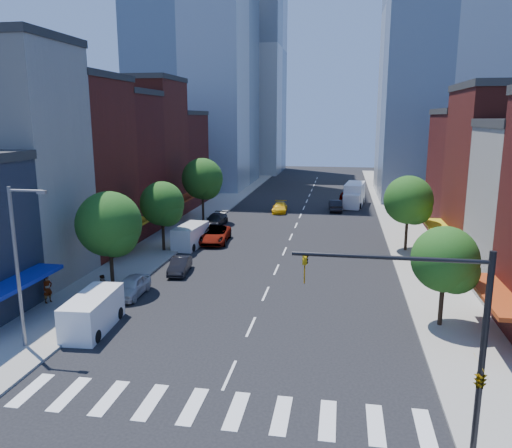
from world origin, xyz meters
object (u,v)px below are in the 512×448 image
Objects in this scene: box_truck at (354,195)px; pedestrian_far at (102,286)px; cargo_van_far at (190,236)px; taxi at (280,207)px; parked_car_second at (180,266)px; parked_car_front at (132,286)px; traffic_car_far at (346,197)px; parked_car_rear at (216,220)px; cargo_van_near at (92,313)px; traffic_car_oncoming at (335,205)px; pedestrian_near at (48,289)px; parked_car_third at (215,235)px.

box_truck is 45.93m from pedestrian_far.
cargo_van_far reaches higher than taxi.
parked_car_second is 38.28m from box_truck.
traffic_car_far reaches higher than parked_car_front.
parked_car_second is at bearing -105.84° from box_truck.
traffic_car_far reaches higher than taxi.
taxi is at bearing 76.97° from cargo_van_far.
cargo_van_far is at bearing -84.77° from parked_car_rear.
taxi is at bearing 76.97° from cargo_van_near.
taxi is at bearing 78.54° from parked_car_front.
parked_car_front is at bearing 71.83° from traffic_car_far.
cargo_van_far is 1.12× the size of traffic_car_oncoming.
traffic_car_far reaches higher than parked_car_rear.
traffic_car_oncoming is 40.72m from pedestrian_far.
traffic_car_far is at bearing 69.18° from cargo_van_near.
parked_car_second is 0.75× the size of cargo_van_far.
pedestrian_far is at bearing 70.32° from traffic_car_far.
taxi is (6.51, 9.76, -0.02)m from parked_car_rear.
parked_car_front is 1.06× the size of parked_car_second.
cargo_van_far is 33.94m from traffic_car_far.
box_truck reaches higher than parked_car_rear.
pedestrian_near is at bearing -135.49° from parked_car_second.
taxi is 0.99× the size of traffic_car_far.
pedestrian_near is (-5.10, 3.46, 0.03)m from cargo_van_near.
cargo_van_far is 15.42m from pedestrian_far.
parked_car_rear is 0.91× the size of cargo_van_far.
traffic_car_oncoming is (13.97, 22.25, -0.31)m from cargo_van_far.
parked_car_rear is at bearing 9.92° from pedestrian_near.
parked_car_third is at bearing -113.57° from box_truck.
taxi is at bearing 71.27° from parked_car_third.
traffic_car_oncoming is (7.45, 2.32, 0.10)m from taxi.
parked_car_second is at bearing 167.21° from pedestrian_far.
traffic_car_far is at bearing 70.24° from parked_car_front.
pedestrian_near is at bearing -153.45° from parked_car_front.
parked_car_third reaches higher than parked_car_front.
parked_car_rear is at bearing 88.62° from parked_car_second.
cargo_van_far is at bearing 52.97° from traffic_car_oncoming.
parked_car_front is 0.80× the size of cargo_van_far.
taxi is 12.20m from box_truck.
pedestrian_far reaches higher than parked_car_third.
taxi is 13.61m from traffic_car_far.
parked_car_front is at bearing 86.94° from cargo_van_near.
parked_car_rear is (-2.00, 8.04, -0.12)m from parked_car_third.
pedestrian_near reaches higher than pedestrian_far.
box_truck is 4.31× the size of pedestrian_near.
parked_car_front is 24.42m from parked_car_rear.
traffic_car_oncoming reaches higher than parked_car_rear.
traffic_car_far is (13.67, 38.72, 0.15)m from parked_car_second.
taxi is at bearing 50.16° from traffic_car_far.
pedestrian_far is at bearing 106.27° from cargo_van_near.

